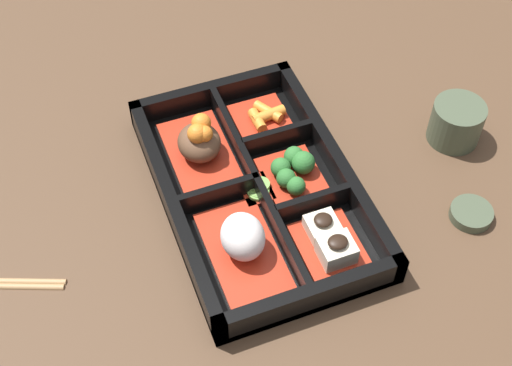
# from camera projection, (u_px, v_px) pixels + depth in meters

# --- Properties ---
(ground_plane) EXTENTS (3.00, 3.00, 0.00)m
(ground_plane) POSITION_uv_depth(u_px,v_px,m) (256.00, 196.00, 0.84)
(ground_plane) COLOR #4C3523
(bento_base) EXTENTS (0.33, 0.21, 0.01)m
(bento_base) POSITION_uv_depth(u_px,v_px,m) (256.00, 194.00, 0.83)
(bento_base) COLOR black
(bento_base) RESTS_ON ground_plane
(bento_rim) EXTENTS (0.33, 0.21, 0.04)m
(bento_rim) POSITION_uv_depth(u_px,v_px,m) (258.00, 185.00, 0.82)
(bento_rim) COLOR black
(bento_rim) RESTS_ON ground_plane
(bowl_rice) EXTENTS (0.13, 0.07, 0.06)m
(bowl_rice) POSITION_uv_depth(u_px,v_px,m) (243.00, 241.00, 0.76)
(bowl_rice) COLOR #B22D19
(bowl_rice) RESTS_ON bento_base
(bowl_stew) EXTENTS (0.13, 0.07, 0.06)m
(bowl_stew) POSITION_uv_depth(u_px,v_px,m) (200.00, 143.00, 0.85)
(bowl_stew) COLOR #B22D19
(bowl_stew) RESTS_ON bento_base
(bowl_tofu) EXTENTS (0.08, 0.07, 0.04)m
(bowl_tofu) POSITION_uv_depth(u_px,v_px,m) (330.00, 241.00, 0.77)
(bowl_tofu) COLOR #B22D19
(bowl_tofu) RESTS_ON bento_base
(bowl_greens) EXTENTS (0.09, 0.07, 0.03)m
(bowl_greens) POSITION_uv_depth(u_px,v_px,m) (293.00, 171.00, 0.83)
(bowl_greens) COLOR #B22D19
(bowl_greens) RESTS_ON bento_base
(bowl_carrots) EXTENTS (0.07, 0.07, 0.02)m
(bowl_carrots) POSITION_uv_depth(u_px,v_px,m) (263.00, 118.00, 0.89)
(bowl_carrots) COLOR #B22D19
(bowl_carrots) RESTS_ON bento_base
(bowl_pickles) EXTENTS (0.04, 0.03, 0.01)m
(bowl_pickles) POSITION_uv_depth(u_px,v_px,m) (259.00, 188.00, 0.82)
(bowl_pickles) COLOR #B22D19
(bowl_pickles) RESTS_ON bento_base
(tea_cup) EXTENTS (0.06, 0.06, 0.05)m
(tea_cup) POSITION_uv_depth(u_px,v_px,m) (455.00, 120.00, 0.88)
(tea_cup) COLOR #424C38
(tea_cup) RESTS_ON ground_plane
(sauce_dish) EXTENTS (0.05, 0.05, 0.01)m
(sauce_dish) POSITION_uv_depth(u_px,v_px,m) (471.00, 213.00, 0.81)
(sauce_dish) COLOR #424C38
(sauce_dish) RESTS_ON ground_plane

